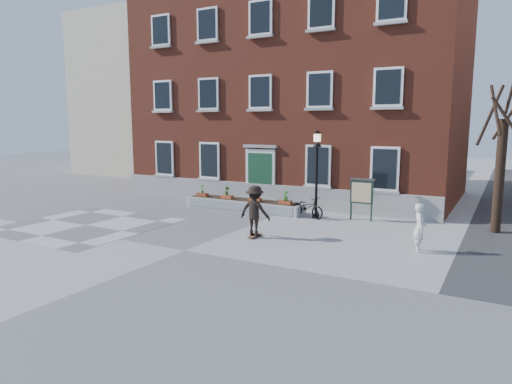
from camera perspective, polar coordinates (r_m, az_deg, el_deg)
The scene contains 11 objects.
ground at distance 15.61m, azimuth -8.89°, elevation -7.25°, with size 100.00×100.00×0.00m, color gray.
checker_patch at distance 20.41m, azimuth -20.52°, elevation -3.91°, with size 6.00×6.00×0.01m, color #5D5D60.
distant_building at distance 41.97m, azimuth -11.65°, elevation 11.55°, with size 10.00×12.00×13.00m, color beige.
bicycle at distance 20.73m, azimuth 6.42°, elevation -1.88°, with size 0.64×1.82×0.96m, color black.
bystander at distance 16.06m, azimuth 19.77°, elevation -4.23°, with size 0.59×0.39×1.62m, color silver.
brick_building at distance 28.20m, azimuth 5.64°, elevation 12.78°, with size 18.40×10.85×12.60m.
planter_assembly at distance 22.42m, azimuth -1.57°, elevation -1.48°, with size 6.20×1.12×1.15m.
bare_tree at distance 19.83m, azimuth 28.29°, elevation 3.40°, with size 1.83×1.83×6.16m.
lamp_post at distance 20.34m, azimuth 7.61°, elevation 3.75°, with size 0.40×0.40×3.93m.
notice_board at distance 20.37m, azimuth 13.07°, elevation -0.01°, with size 1.10×0.16×1.87m.
skateboarder at distance 16.97m, azimuth -0.14°, elevation -2.35°, with size 1.22×0.78×1.95m.
Camera 1 is at (9.35, -11.76, 4.25)m, focal length 32.00 mm.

